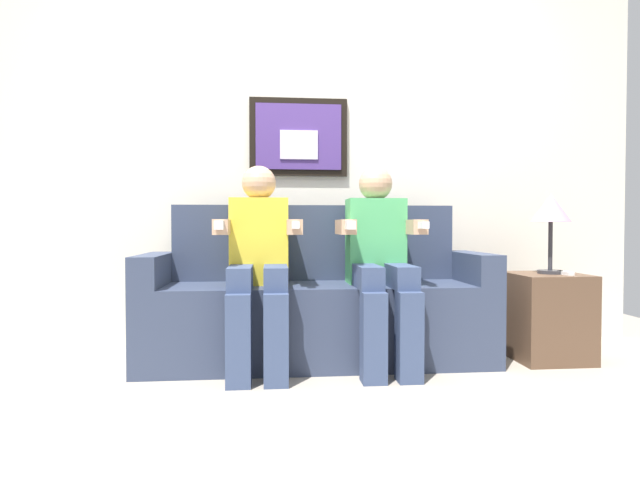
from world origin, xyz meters
TOP-DOWN VIEW (x-y plane):
  - ground_plane at (0.00, 0.00)m, footprint 5.67×5.67m
  - back_wall_assembly at (-0.00, 0.76)m, footprint 4.36×0.10m
  - couch at (0.00, 0.33)m, footprint 1.96×0.58m
  - person_on_left at (-0.33, 0.16)m, footprint 0.46×0.56m
  - person_on_right at (0.33, 0.16)m, footprint 0.46×0.56m
  - side_table_right at (1.33, 0.22)m, footprint 0.40×0.40m
  - table_lamp at (1.35, 0.22)m, footprint 0.22×0.22m
  - spare_remote_on_table at (1.39, 0.15)m, footprint 0.04×0.13m

SIDE VIEW (x-z plane):
  - ground_plane at x=0.00m, z-range 0.00..0.00m
  - side_table_right at x=1.33m, z-range 0.00..0.50m
  - couch at x=0.00m, z-range -0.14..0.76m
  - spare_remote_on_table at x=1.39m, z-range 0.50..0.52m
  - person_on_left at x=-0.33m, z-range 0.05..1.16m
  - person_on_right at x=0.33m, z-range 0.05..1.16m
  - table_lamp at x=1.35m, z-range 0.63..1.09m
  - back_wall_assembly at x=0.00m, z-range 0.00..2.60m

